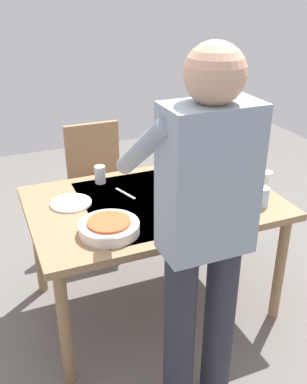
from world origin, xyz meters
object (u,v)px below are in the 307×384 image
object	(u,v)px
dining_table	(154,212)
water_cup_near_right	(199,166)
chair_near	(97,178)
dinner_plate_far	(71,203)
side_bowl_salad	(169,167)
wine_bottle	(197,180)
wine_glass_left	(266,180)
water_cup_far_right	(262,197)
wine_glass_right	(234,197)
water_cup_near_left	(174,185)
serving_bowl_pasta	(109,227)
person_server	(203,229)
dinner_plate_near	(230,180)
water_cup_far_left	(100,175)

from	to	relation	value
dining_table	water_cup_near_right	xyz separation A→B (m)	(-0.42, -0.25, 0.12)
chair_near	dinner_plate_far	size ratio (longest dim) A/B	3.96
dining_table	side_bowl_salad	distance (m)	0.43
wine_bottle	wine_glass_left	bearing A→B (deg)	159.77
water_cup_far_right	dinner_plate_far	size ratio (longest dim) A/B	0.47
wine_glass_right	water_cup_near_left	bearing A→B (deg)	-63.79
water_cup_near_right	serving_bowl_pasta	bearing A→B (deg)	33.17
wine_glass_right	dinner_plate_far	world-z (taller)	wine_glass_right
person_server	water_cup_near_left	size ratio (longest dim) A/B	18.58
wine_glass_right	wine_bottle	bearing A→B (deg)	-70.72
person_server	water_cup_near_right	bearing A→B (deg)	-117.38
chair_near	dinner_plate_far	xyz separation A→B (m)	(0.35, 0.72, 0.21)
dining_table	dinner_plate_near	size ratio (longest dim) A/B	6.06
dining_table	serving_bowl_pasta	xyz separation A→B (m)	(0.34, 0.25, 0.11)
chair_near	serving_bowl_pasta	size ratio (longest dim) A/B	3.03
serving_bowl_pasta	dinner_plate_near	size ratio (longest dim) A/B	1.30
dining_table	dinner_plate_near	bearing A→B (deg)	-174.00
dinner_plate_near	dinner_plate_far	world-z (taller)	same
dining_table	wine_glass_left	xyz separation A→B (m)	(-0.61, 0.20, 0.18)
serving_bowl_pasta	dinner_plate_near	world-z (taller)	serving_bowl_pasta
water_cup_near_right	dinner_plate_far	size ratio (longest dim) A/B	0.39
person_server	water_cup_far_right	size ratio (longest dim) A/B	15.55
side_bowl_salad	water_cup_near_left	bearing A→B (deg)	70.89
wine_bottle	water_cup_far_left	xyz separation A→B (m)	(0.45, -0.40, -0.06)
wine_bottle	side_bowl_salad	xyz separation A→B (m)	(-0.01, -0.40, -0.08)
water_cup_near_right	water_cup_far_right	xyz separation A→B (m)	(-0.10, 0.54, 0.01)
wine_glass_left	serving_bowl_pasta	size ratio (longest dim) A/B	0.50
chair_near	dinner_plate_near	distance (m)	1.04
wine_glass_right	dinner_plate_near	distance (m)	0.44
chair_near	dinner_plate_near	xyz separation A→B (m)	(-0.64, 0.79, 0.21)
wine_glass_right	water_cup_near_left	world-z (taller)	wine_glass_right
dining_table	water_cup_far_left	xyz separation A→B (m)	(0.21, -0.34, 0.13)
chair_near	water_cup_near_left	bearing A→B (deg)	107.11
person_server	dinner_plate_far	bearing A→B (deg)	-67.22
person_server	side_bowl_salad	size ratio (longest dim) A/B	9.38
water_cup_far_right	wine_bottle	bearing A→B (deg)	-38.77
water_cup_near_left	dinner_plate_near	distance (m)	0.39
dining_table	dinner_plate_near	distance (m)	0.55
water_cup_near_right	serving_bowl_pasta	world-z (taller)	water_cup_near_right
person_server	wine_glass_left	xyz separation A→B (m)	(-0.69, -0.53, -0.13)
wine_glass_left	dinner_plate_far	distance (m)	1.11
water_cup_far_left	water_cup_far_right	bearing A→B (deg)	139.47
side_bowl_salad	water_cup_far_left	bearing A→B (deg)	-0.75
side_bowl_salad	water_cup_near_right	bearing A→B (deg)	154.41
water_cup_near_right	water_cup_far_left	distance (m)	0.64
water_cup_near_left	serving_bowl_pasta	distance (m)	0.57
person_server	wine_glass_left	size ratio (longest dim) A/B	11.19
wine_bottle	wine_glass_right	bearing A→B (deg)	109.28
wine_glass_right	dinner_plate_far	distance (m)	0.90
dinner_plate_near	water_cup_near_left	bearing A→B (deg)	1.31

